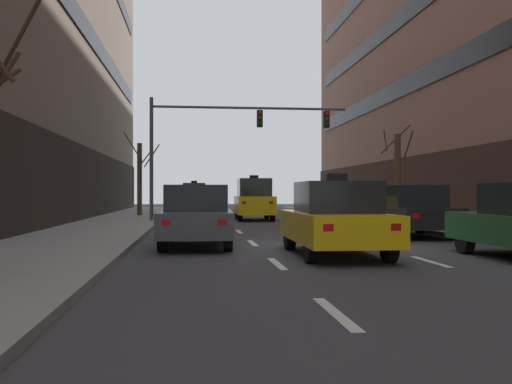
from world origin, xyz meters
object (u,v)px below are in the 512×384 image
taxi_driving_1 (254,199)px  traffic_signal_0 (224,132)px  taxi_driving_2 (194,198)px  taxi_driving_3 (335,219)px  street_tree_1 (397,175)px  street_tree_2 (140,177)px  car_driving_0 (197,216)px  car_parked_2 (412,211)px

taxi_driving_1 → traffic_signal_0: size_ratio=0.48×
taxi_driving_2 → taxi_driving_1: bearing=-76.7°
taxi_driving_3 → street_tree_1: 15.80m
street_tree_1 → street_tree_2: bearing=149.8°
street_tree_1 → street_tree_2: (-13.18, 7.67, 0.04)m
car_driving_0 → street_tree_2: size_ratio=0.93×
taxi_driving_2 → car_parked_2: (7.28, -25.65, -0.25)m
taxi_driving_1 → taxi_driving_3: taxi_driving_1 is taller
taxi_driving_3 → taxi_driving_2: bearing=95.9°
taxi_driving_3 → car_driving_0: bearing=140.8°
street_tree_2 → taxi_driving_1: bearing=-32.6°
car_driving_0 → taxi_driving_1: size_ratio=0.98×
taxi_driving_2 → traffic_signal_0: bearing=-85.1°
taxi_driving_3 → street_tree_1: street_tree_1 is taller
taxi_driving_3 → car_parked_2: size_ratio=1.00×
car_parked_2 → taxi_driving_2: bearing=105.8°
taxi_driving_2 → traffic_signal_0: size_ratio=0.47×
taxi_driving_3 → taxi_driving_1: bearing=90.1°
taxi_driving_2 → street_tree_1: 19.74m
taxi_driving_2 → car_parked_2: 26.67m
taxi_driving_1 → street_tree_2: bearing=147.4°
car_driving_0 → taxi_driving_3: taxi_driving_3 is taller
car_parked_2 → street_tree_1: bearing=73.0°
taxi_driving_1 → car_parked_2: taxi_driving_1 is taller
taxi_driving_2 → street_tree_2: size_ratio=0.93×
car_parked_2 → street_tree_1: (2.64, 8.64, 1.51)m
car_parked_2 → traffic_signal_0: size_ratio=0.48×
taxi_driving_3 → traffic_signal_0: bearing=96.9°
taxi_driving_1 → taxi_driving_3: 17.78m
car_driving_0 → street_tree_2: street_tree_2 is taller
car_driving_0 → car_parked_2: bearing=22.2°
taxi_driving_2 → street_tree_1: size_ratio=0.96×
taxi_driving_1 → traffic_signal_0: bearing=-123.2°
taxi_driving_1 → taxi_driving_2: size_ratio=1.02×
car_driving_0 → street_tree_1: street_tree_1 is taller
taxi_driving_2 → traffic_signal_0: traffic_signal_0 is taller
car_driving_0 → traffic_signal_0: 13.02m
car_parked_2 → taxi_driving_3: bearing=-125.9°
taxi_driving_1 → car_parked_2: 12.85m
taxi_driving_2 → taxi_driving_3: 31.42m
taxi_driving_1 → car_parked_2: (4.09, -12.18, -0.26)m
taxi_driving_3 → street_tree_2: 22.90m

